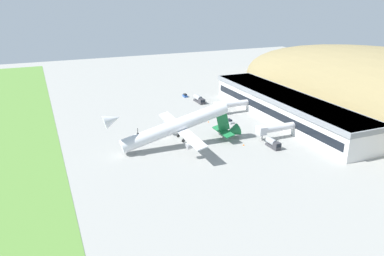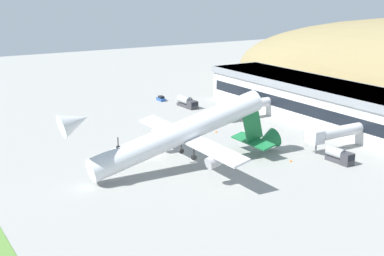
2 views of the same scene
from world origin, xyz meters
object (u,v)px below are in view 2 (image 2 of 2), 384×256
object	(u,v)px
service_car_1	(161,99)
box_truck	(339,156)
cargo_airplane	(184,134)
jetway_0	(243,105)
fuel_truck	(187,102)
terminal_building	(332,102)
jetway_1	(333,133)
traffic_cone_1	(291,160)
service_car_0	(250,130)
traffic_cone_0	(216,131)

from	to	relation	value
service_car_1	box_truck	distance (m)	72.94
cargo_airplane	jetway_0	bearing A→B (deg)	127.76
jetway_0	fuel_truck	world-z (taller)	jetway_0
terminal_building	jetway_0	world-z (taller)	terminal_building
jetway_1	box_truck	distance (m)	8.91
jetway_1	service_car_1	size ratio (longest dim) A/B	4.10
fuel_truck	traffic_cone_1	xyz separation A→B (m)	(55.21, -7.25, -1.26)
service_car_1	fuel_truck	xyz separation A→B (m)	(12.08, 2.43, 0.88)
service_car_0	box_truck	bearing A→B (deg)	2.93
terminal_building	box_truck	distance (m)	32.73
service_car_1	box_truck	xyz separation A→B (m)	(72.86, 3.44, 0.78)
cargo_airplane	fuel_truck	bearing A→B (deg)	148.80
service_car_1	traffic_cone_1	distance (m)	67.45
jetway_1	traffic_cone_0	bearing A→B (deg)	-151.26
jetway_1	traffic_cone_0	distance (m)	29.40
terminal_building	jetway_1	xyz separation A→B (m)	(17.01, -16.90, -1.92)
cargo_airplane	fuel_truck	distance (m)	55.41
jetway_0	service_car_1	world-z (taller)	jetway_0
service_car_0	box_truck	distance (m)	28.77
terminal_building	jetway_1	distance (m)	24.06
terminal_building	traffic_cone_0	xyz separation A→B (m)	(-8.56, -30.93, -5.64)
jetway_1	jetway_0	bearing A→B (deg)	-179.33
traffic_cone_0	traffic_cone_1	size ratio (longest dim) A/B	1.00
cargo_airplane	box_truck	size ratio (longest dim) A/B	7.71
jetway_0	fuel_truck	size ratio (longest dim) A/B	1.92
service_car_1	box_truck	size ratio (longest dim) A/B	0.58
jetway_0	service_car_1	size ratio (longest dim) A/B	4.30
jetway_0	service_car_1	distance (m)	33.95
jetway_0	terminal_building	bearing A→B (deg)	47.18
traffic_cone_1	terminal_building	bearing A→B (deg)	121.51
jetway_0	jetway_1	bearing A→B (deg)	0.67
service_car_1	fuel_truck	distance (m)	12.35
jetway_1	box_truck	world-z (taller)	jetway_1
service_car_1	box_truck	bearing A→B (deg)	2.70
terminal_building	box_truck	bearing A→B (deg)	-42.25
jetway_0	traffic_cone_1	distance (m)	36.92
terminal_building	traffic_cone_1	xyz separation A→B (m)	(18.43, -30.05, -5.64)
service_car_0	terminal_building	bearing A→B (deg)	78.53
cargo_airplane	service_car_1	bearing A→B (deg)	156.20
fuel_truck	jetway_1	bearing A→B (deg)	6.26
jetway_1	service_car_0	distance (m)	22.90
jetway_1	traffic_cone_0	xyz separation A→B (m)	(-25.57, -14.03, -3.71)
service_car_0	jetway_0	bearing A→B (deg)	152.11
cargo_airplane	service_car_1	size ratio (longest dim) A/B	13.18
traffic_cone_1	service_car_1	bearing A→B (deg)	175.91
terminal_building	service_car_1	distance (m)	55.24
fuel_truck	traffic_cone_0	xyz separation A→B (m)	(28.22, -8.12, -1.26)
service_car_0	service_car_1	xyz separation A→B (m)	(-44.13, -1.97, 0.06)
terminal_building	service_car_1	size ratio (longest dim) A/B	23.95
jetway_1	fuel_truck	distance (m)	54.17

